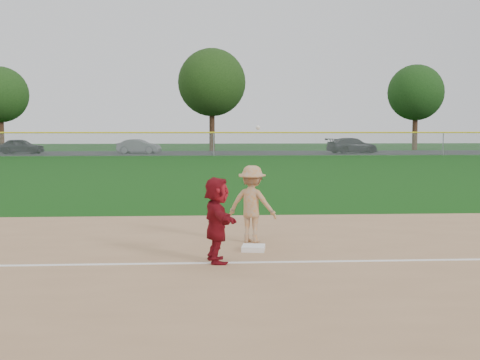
{
  "coord_description": "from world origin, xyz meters",
  "views": [
    {
      "loc": [
        -0.75,
        -11.31,
        2.42
      ],
      "look_at": [
        0.0,
        1.5,
        1.3
      ],
      "focal_mm": 45.0,
      "sensor_mm": 36.0,
      "label": 1
    }
  ],
  "objects": [
    {
      "name": "tree_3",
      "position": [
        22.0,
        52.8,
        6.16
      ],
      "size": [
        6.0,
        6.0,
        9.19
      ],
      "color": "#3A2315",
      "rests_on": "ground"
    },
    {
      "name": "outfield_fence",
      "position": [
        0.0,
        40.0,
        1.96
      ],
      "size": [
        110.0,
        0.12,
        110.0
      ],
      "color": "#999EA0",
      "rests_on": "ground"
    },
    {
      "name": "first_base_play",
      "position": [
        0.23,
        1.14,
        0.83
      ],
      "size": [
        1.2,
        1.07,
        2.45
      ],
      "color": "#9E9EA1",
      "rests_on": "infield_dirt"
    },
    {
      "name": "foul_line",
      "position": [
        0.0,
        -0.8,
        0.03
      ],
      "size": [
        60.0,
        0.1,
        0.01
      ],
      "primitive_type": "cube",
      "color": "white",
      "rests_on": "infield_dirt"
    },
    {
      "name": "tree_2",
      "position": [
        0.0,
        51.5,
        7.06
      ],
      "size": [
        7.0,
        7.0,
        10.58
      ],
      "color": "#352013",
      "rests_on": "ground"
    },
    {
      "name": "first_base",
      "position": [
        0.19,
        0.26,
        0.07
      ],
      "size": [
        0.5,
        0.5,
        0.1
      ],
      "primitive_type": "cube",
      "rotation": [
        0.0,
        0.0,
        -0.15
      ],
      "color": "white",
      "rests_on": "infield_dirt"
    },
    {
      "name": "car_left",
      "position": [
        -17.63,
        45.01,
        0.71
      ],
      "size": [
        4.22,
        1.96,
        1.4
      ],
      "primitive_type": "imported",
      "rotation": [
        0.0,
        0.0,
        1.5
      ],
      "color": "black",
      "rests_on": "parking_asphalt"
    },
    {
      "name": "base_runner",
      "position": [
        -0.54,
        -0.71,
        0.79
      ],
      "size": [
        0.67,
        1.47,
        1.53
      ],
      "primitive_type": "imported",
      "rotation": [
        0.0,
        0.0,
        1.73
      ],
      "color": "maroon",
      "rests_on": "infield_dirt"
    },
    {
      "name": "parking_asphalt",
      "position": [
        0.0,
        46.0,
        0.01
      ],
      "size": [
        120.0,
        10.0,
        0.01
      ],
      "primitive_type": "cube",
      "color": "black",
      "rests_on": "ground"
    },
    {
      "name": "tree_1",
      "position": [
        -22.0,
        53.0,
        5.83
      ],
      "size": [
        5.8,
        5.8,
        8.75
      ],
      "color": "#3B2215",
      "rests_on": "ground"
    },
    {
      "name": "car_mid",
      "position": [
        -6.94,
        45.41,
        0.67
      ],
      "size": [
        4.2,
        2.03,
        1.33
      ],
      "primitive_type": "imported",
      "rotation": [
        0.0,
        0.0,
        1.41
      ],
      "color": "slate",
      "rests_on": "parking_asphalt"
    },
    {
      "name": "ground",
      "position": [
        0.0,
        0.0,
        0.0
      ],
      "size": [
        160.0,
        160.0,
        0.0
      ],
      "primitive_type": "plane",
      "color": "#0E3E0C",
      "rests_on": "ground"
    },
    {
      "name": "car_right",
      "position": [
        13.18,
        44.83,
        0.73
      ],
      "size": [
        5.36,
        3.41,
        1.45
      ],
      "primitive_type": "imported",
      "rotation": [
        0.0,
        0.0,
        1.87
      ],
      "color": "black",
      "rests_on": "parking_asphalt"
    }
  ]
}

